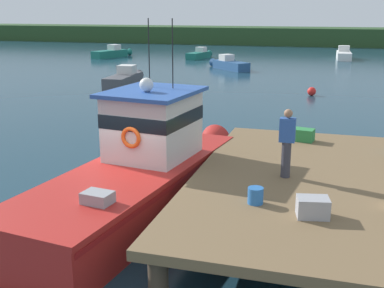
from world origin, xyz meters
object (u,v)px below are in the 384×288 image
(moored_boat_off_the_point, at_px, (229,64))
(moored_boat_near_channel, at_px, (200,55))
(crate_single_by_cleat, at_px, (304,135))
(moored_boat_mid_harbor, at_px, (112,53))
(moored_boat_far_left, at_px, (344,55))
(main_fishing_boat, at_px, (142,170))
(crate_single_far, at_px, (313,207))
(deckhand_by_the_boat, at_px, (287,142))
(bait_bucket, at_px, (255,196))
(mooring_buoy_outer, at_px, (312,91))
(moored_boat_far_right, at_px, (125,79))

(moored_boat_off_the_point, bearing_deg, moored_boat_near_channel, 120.07)
(crate_single_by_cleat, height_order, moored_boat_mid_harbor, crate_single_by_cleat)
(moored_boat_far_left, bearing_deg, moored_boat_off_the_point, -128.68)
(main_fishing_boat, height_order, moored_boat_far_left, main_fishing_boat)
(main_fishing_boat, xyz_separation_m, crate_single_by_cleat, (3.83, 3.42, 0.38))
(crate_single_far, bearing_deg, moored_boat_far_left, 88.87)
(moored_boat_far_left, bearing_deg, crate_single_far, -91.13)
(crate_single_far, xyz_separation_m, moored_boat_far_left, (0.87, 44.40, -0.93))
(deckhand_by_the_boat, relative_size, moored_boat_off_the_point, 0.39)
(main_fishing_boat, relative_size, moored_boat_near_channel, 2.17)
(crate_single_far, relative_size, moored_boat_mid_harbor, 0.11)
(moored_boat_far_left, relative_size, moored_boat_near_channel, 1.15)
(main_fishing_boat, bearing_deg, moored_boat_off_the_point, 97.96)
(crate_single_far, relative_size, bait_bucket, 1.76)
(main_fishing_boat, relative_size, crate_single_by_cleat, 16.59)
(moored_boat_off_the_point, relative_size, mooring_buoy_outer, 8.19)
(moored_boat_off_the_point, bearing_deg, mooring_buoy_outer, -56.81)
(crate_single_far, xyz_separation_m, moored_boat_far_right, (-13.34, 21.47, -0.93))
(bait_bucket, distance_m, moored_boat_mid_harbor, 44.77)
(main_fishing_boat, height_order, mooring_buoy_outer, main_fishing_boat)
(bait_bucket, distance_m, moored_boat_off_the_point, 33.06)
(moored_boat_near_channel, bearing_deg, moored_boat_far_left, 13.36)
(moored_boat_off_the_point, height_order, moored_boat_far_right, moored_boat_far_right)
(moored_boat_far_left, bearing_deg, deckhand_by_the_boat, -92.19)
(moored_boat_mid_harbor, bearing_deg, bait_bucket, -61.07)
(deckhand_by_the_boat, distance_m, moored_boat_far_left, 42.28)
(crate_single_far, xyz_separation_m, bait_bucket, (-1.15, 0.35, -0.02))
(crate_single_far, relative_size, moored_boat_far_left, 0.11)
(crate_single_far, distance_m, bait_bucket, 1.21)
(crate_single_by_cleat, xyz_separation_m, deckhand_by_the_boat, (-0.18, -3.46, 0.67))
(crate_single_by_cleat, height_order, bait_bucket, crate_single_by_cleat)
(crate_single_far, relative_size, moored_boat_off_the_point, 0.14)
(moored_boat_far_right, bearing_deg, deckhand_by_the_boat, -56.84)
(moored_boat_off_the_point, bearing_deg, deckhand_by_the_boat, -75.44)
(crate_single_by_cleat, bearing_deg, moored_boat_mid_harbor, 123.29)
(moored_boat_far_right, bearing_deg, moored_boat_far_left, 58.21)
(crate_single_far, xyz_separation_m, deckhand_by_the_boat, (-0.74, 2.18, 0.67))
(bait_bucket, distance_m, deckhand_by_the_boat, 2.00)
(crate_single_far, distance_m, moored_boat_near_channel, 43.17)
(crate_single_far, relative_size, deckhand_by_the_boat, 0.37)
(deckhand_by_the_boat, bearing_deg, mooring_buoy_outer, 90.99)
(deckhand_by_the_boat, xyz_separation_m, moored_boat_off_the_point, (-7.88, 30.35, -1.63))
(crate_single_by_cleat, bearing_deg, moored_boat_far_right, 128.93)
(moored_boat_off_the_point, relative_size, moored_boat_near_channel, 0.91)
(crate_single_far, relative_size, moored_boat_near_channel, 0.13)
(bait_bucket, bearing_deg, crate_single_far, -17.03)
(crate_single_far, xyz_separation_m, moored_boat_mid_harbor, (-22.81, 39.53, -0.94))
(deckhand_by_the_boat, height_order, moored_boat_far_left, deckhand_by_the_boat)
(bait_bucket, xyz_separation_m, moored_boat_near_channel, (-12.36, 40.63, -0.98))
(bait_bucket, height_order, moored_boat_off_the_point, bait_bucket)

